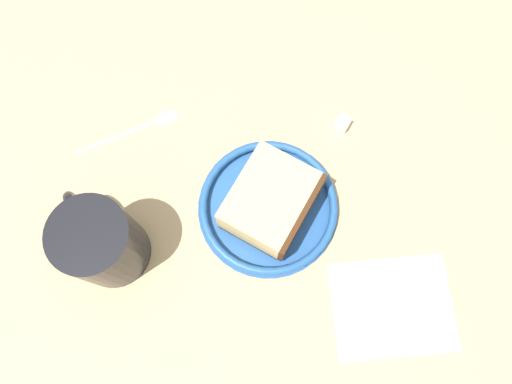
% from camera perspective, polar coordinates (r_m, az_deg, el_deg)
% --- Properties ---
extents(ground_plane, '(1.21, 1.21, 0.04)m').
position_cam_1_polar(ground_plane, '(0.62, -4.47, -1.46)').
color(ground_plane, tan).
extents(small_plate, '(0.17, 0.17, 0.02)m').
position_cam_1_polar(small_plate, '(0.59, 1.44, -1.73)').
color(small_plate, '#26599E').
rests_on(small_plate, ground_plane).
extents(cake_slice, '(0.13, 0.13, 0.05)m').
position_cam_1_polar(cake_slice, '(0.56, 1.75, -1.16)').
color(cake_slice, '#472814').
rests_on(cake_slice, small_plate).
extents(tea_mug, '(0.08, 0.11, 0.11)m').
position_cam_1_polar(tea_mug, '(0.56, -17.75, -5.64)').
color(tea_mug, black).
rests_on(tea_mug, ground_plane).
extents(teaspoon, '(0.13, 0.05, 0.01)m').
position_cam_1_polar(teaspoon, '(0.64, -12.44, 7.88)').
color(teaspoon, silver).
rests_on(teaspoon, ground_plane).
extents(folded_napkin, '(0.14, 0.11, 0.01)m').
position_cam_1_polar(folded_napkin, '(0.59, 15.72, -12.82)').
color(folded_napkin, beige).
rests_on(folded_napkin, ground_plane).
extents(sugar_cube, '(0.02, 0.02, 0.02)m').
position_cam_1_polar(sugar_cube, '(0.63, 10.14, 7.94)').
color(sugar_cube, white).
rests_on(sugar_cube, ground_plane).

